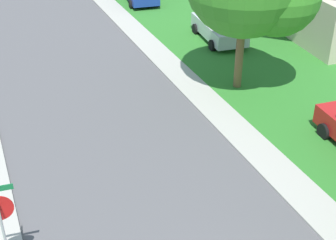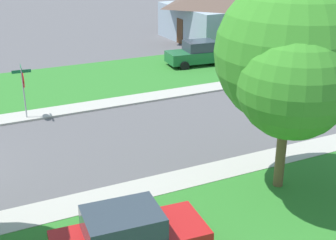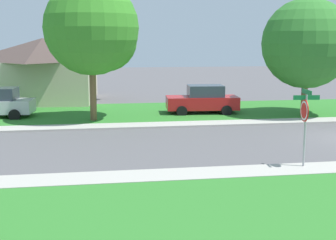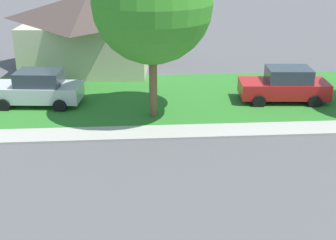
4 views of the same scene
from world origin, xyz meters
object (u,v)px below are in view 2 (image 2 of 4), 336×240
(car_red_driveway_right, at_px, (128,238))
(car_green_far_down_street, at_px, (198,54))
(house_left_setback, at_px, (216,12))
(car_black_kerbside_mid, at_px, (278,47))
(stop_sign_far_corner, at_px, (23,83))
(tree_sidewalk_near, at_px, (291,60))

(car_red_driveway_right, distance_m, car_green_far_down_street, 21.76)
(car_red_driveway_right, relative_size, house_left_setback, 0.48)
(house_left_setback, bearing_deg, car_green_far_down_street, -39.07)
(car_black_kerbside_mid, bearing_deg, stop_sign_far_corner, -77.03)
(car_green_far_down_street, xyz_separation_m, house_left_setback, (-7.06, 5.73, 1.50))
(car_black_kerbside_mid, distance_m, tree_sidewalk_near, 20.34)
(stop_sign_far_corner, relative_size, car_black_kerbside_mid, 0.63)
(car_green_far_down_street, height_order, house_left_setback, house_left_setback)
(tree_sidewalk_near, bearing_deg, car_green_far_down_street, 160.54)
(house_left_setback, bearing_deg, car_black_kerbside_mid, 4.47)
(stop_sign_far_corner, relative_size, car_red_driveway_right, 0.63)
(tree_sidewalk_near, distance_m, house_left_setback, 26.48)
(stop_sign_far_corner, height_order, house_left_setback, house_left_setback)
(stop_sign_far_corner, xyz_separation_m, house_left_setback, (-12.33, 18.55, 0.49))
(stop_sign_far_corner, height_order, car_black_kerbside_mid, stop_sign_far_corner)
(car_black_kerbside_mid, height_order, house_left_setback, house_left_setback)
(car_green_far_down_street, height_order, tree_sidewalk_near, tree_sidewalk_near)
(car_black_kerbside_mid, relative_size, house_left_setback, 0.47)
(car_green_far_down_street, bearing_deg, car_black_kerbside_mid, 82.40)
(stop_sign_far_corner, distance_m, car_black_kerbside_mid, 19.70)
(stop_sign_far_corner, bearing_deg, car_red_driveway_right, 2.61)
(car_green_far_down_street, relative_size, tree_sidewalk_near, 0.58)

